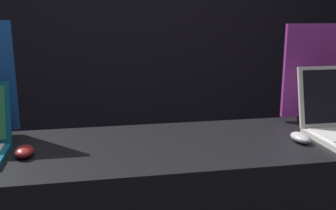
{
  "coord_description": "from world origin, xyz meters",
  "views": [
    {
      "loc": [
        -0.27,
        -1.09,
        1.36
      ],
      "look_at": [
        -0.0,
        0.28,
        1.03
      ],
      "focal_mm": 42.0,
      "sensor_mm": 36.0,
      "label": 1
    }
  ],
  "objects": [
    {
      "name": "wall_back",
      "position": [
        0.0,
        2.11,
        1.4
      ],
      "size": [
        8.0,
        0.05,
        2.8
      ],
      "color": "black",
      "rests_on": "ground_plane"
    },
    {
      "name": "promo_stand_back",
      "position": [
        0.74,
        0.49,
        1.09
      ],
      "size": [
        0.36,
        0.07,
        0.43
      ],
      "color": "black",
      "rests_on": "display_counter"
    },
    {
      "name": "mouse_back",
      "position": [
        0.5,
        0.21,
        0.9
      ],
      "size": [
        0.06,
        0.11,
        0.03
      ],
      "color": "#B2B2B7",
      "rests_on": "display_counter"
    },
    {
      "name": "mouse_front",
      "position": [
        -0.51,
        0.24,
        0.9
      ],
      "size": [
        0.06,
        0.1,
        0.04
      ],
      "color": "maroon",
      "rests_on": "display_counter"
    }
  ]
}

